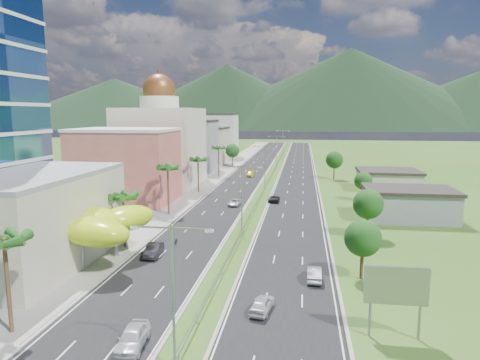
% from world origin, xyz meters
% --- Properties ---
extents(ground, '(500.00, 500.00, 0.00)m').
position_xyz_m(ground, '(0.00, 0.00, 0.00)').
color(ground, '#2D5119').
rests_on(ground, ground).
extents(road_left, '(11.00, 260.00, 0.04)m').
position_xyz_m(road_left, '(-7.50, 90.00, 0.02)').
color(road_left, black).
rests_on(road_left, ground).
extents(road_right, '(11.00, 260.00, 0.04)m').
position_xyz_m(road_right, '(7.50, 90.00, 0.02)').
color(road_right, black).
rests_on(road_right, ground).
extents(sidewalk_left, '(7.00, 260.00, 0.12)m').
position_xyz_m(sidewalk_left, '(-17.00, 90.00, 0.06)').
color(sidewalk_left, gray).
rests_on(sidewalk_left, ground).
extents(median_guardrail, '(0.10, 216.06, 0.76)m').
position_xyz_m(median_guardrail, '(0.00, 71.99, 0.62)').
color(median_guardrail, gray).
rests_on(median_guardrail, ground).
extents(streetlight_median_a, '(6.04, 0.25, 11.00)m').
position_xyz_m(streetlight_median_a, '(0.00, -25.00, 6.75)').
color(streetlight_median_a, gray).
rests_on(streetlight_median_a, ground).
extents(streetlight_median_b, '(6.04, 0.25, 11.00)m').
position_xyz_m(streetlight_median_b, '(0.00, 10.00, 6.75)').
color(streetlight_median_b, gray).
rests_on(streetlight_median_b, ground).
extents(streetlight_median_c, '(6.04, 0.25, 11.00)m').
position_xyz_m(streetlight_median_c, '(0.00, 50.00, 6.75)').
color(streetlight_median_c, gray).
rests_on(streetlight_median_c, ground).
extents(streetlight_median_d, '(6.04, 0.25, 11.00)m').
position_xyz_m(streetlight_median_d, '(0.00, 95.00, 6.75)').
color(streetlight_median_d, gray).
rests_on(streetlight_median_d, ground).
extents(streetlight_median_e, '(6.04, 0.25, 11.00)m').
position_xyz_m(streetlight_median_e, '(0.00, 140.00, 6.75)').
color(streetlight_median_e, gray).
rests_on(streetlight_median_e, ground).
extents(lime_canopy, '(18.00, 15.00, 7.40)m').
position_xyz_m(lime_canopy, '(-20.00, -4.00, 4.99)').
color(lime_canopy, '#AFD614').
rests_on(lime_canopy, ground).
extents(pink_shophouse, '(20.00, 15.00, 15.00)m').
position_xyz_m(pink_shophouse, '(-28.00, 32.00, 7.50)').
color(pink_shophouse, '#B9564C').
rests_on(pink_shophouse, ground).
extents(domed_building, '(20.00, 20.00, 28.70)m').
position_xyz_m(domed_building, '(-28.00, 55.00, 11.35)').
color(domed_building, beige).
rests_on(domed_building, ground).
extents(midrise_grey, '(16.00, 15.00, 16.00)m').
position_xyz_m(midrise_grey, '(-27.00, 80.00, 8.00)').
color(midrise_grey, gray).
rests_on(midrise_grey, ground).
extents(midrise_beige, '(16.00, 15.00, 13.00)m').
position_xyz_m(midrise_beige, '(-27.00, 102.00, 6.50)').
color(midrise_beige, '#BDB59C').
rests_on(midrise_beige, ground).
extents(midrise_white, '(16.00, 15.00, 18.00)m').
position_xyz_m(midrise_white, '(-27.00, 125.00, 9.00)').
color(midrise_white, silver).
rests_on(midrise_white, ground).
extents(billboard, '(5.20, 0.35, 6.20)m').
position_xyz_m(billboard, '(17.00, -18.00, 4.42)').
color(billboard, gray).
rests_on(billboard, ground).
extents(shed_near, '(15.00, 10.00, 5.00)m').
position_xyz_m(shed_near, '(28.00, 25.00, 2.50)').
color(shed_near, gray).
rests_on(shed_near, ground).
extents(shed_far, '(14.00, 12.00, 4.40)m').
position_xyz_m(shed_far, '(30.00, 55.00, 2.20)').
color(shed_far, '#BDB59C').
rests_on(shed_far, ground).
extents(palm_tree_a, '(3.60, 3.60, 9.10)m').
position_xyz_m(palm_tree_a, '(-15.50, -22.00, 8.02)').
color(palm_tree_a, '#47301C').
rests_on(palm_tree_a, ground).
extents(palm_tree_b, '(3.60, 3.60, 8.10)m').
position_xyz_m(palm_tree_b, '(-15.50, 2.00, 7.06)').
color(palm_tree_b, '#47301C').
rests_on(palm_tree_b, ground).
extents(palm_tree_c, '(3.60, 3.60, 9.60)m').
position_xyz_m(palm_tree_c, '(-15.50, 22.00, 8.50)').
color(palm_tree_c, '#47301C').
rests_on(palm_tree_c, ground).
extents(palm_tree_d, '(3.60, 3.60, 8.60)m').
position_xyz_m(palm_tree_d, '(-15.50, 45.00, 7.54)').
color(palm_tree_d, '#47301C').
rests_on(palm_tree_d, ground).
extents(palm_tree_e, '(3.60, 3.60, 9.40)m').
position_xyz_m(palm_tree_e, '(-15.50, 70.00, 8.31)').
color(palm_tree_e, '#47301C').
rests_on(palm_tree_e, ground).
extents(leafy_tree_lfar, '(4.90, 4.90, 8.05)m').
position_xyz_m(leafy_tree_lfar, '(-15.50, 95.00, 5.58)').
color(leafy_tree_lfar, '#47301C').
rests_on(leafy_tree_lfar, ground).
extents(leafy_tree_ra, '(4.20, 4.20, 6.90)m').
position_xyz_m(leafy_tree_ra, '(16.00, -5.00, 4.78)').
color(leafy_tree_ra, '#47301C').
rests_on(leafy_tree_ra, ground).
extents(leafy_tree_rb, '(4.55, 4.55, 7.47)m').
position_xyz_m(leafy_tree_rb, '(19.00, 12.00, 5.18)').
color(leafy_tree_rb, '#47301C').
rests_on(leafy_tree_rb, ground).
extents(leafy_tree_rc, '(3.85, 3.85, 6.33)m').
position_xyz_m(leafy_tree_rc, '(22.00, 40.00, 4.37)').
color(leafy_tree_rc, '#47301C').
rests_on(leafy_tree_rc, ground).
extents(leafy_tree_rd, '(4.90, 4.90, 8.05)m').
position_xyz_m(leafy_tree_rd, '(18.00, 70.00, 5.58)').
color(leafy_tree_rd, '#47301C').
rests_on(leafy_tree_rd, ground).
extents(mountain_ridge, '(860.00, 140.00, 90.00)m').
position_xyz_m(mountain_ridge, '(60.00, 450.00, 0.00)').
color(mountain_ridge, black).
rests_on(mountain_ridge, ground).
extents(car_white_near_left, '(2.51, 5.18, 1.70)m').
position_xyz_m(car_white_near_left, '(-4.23, -22.72, 0.89)').
color(car_white_near_left, silver).
rests_on(car_white_near_left, road_left).
extents(car_dark_left, '(2.13, 5.08, 1.63)m').
position_xyz_m(car_dark_left, '(-10.24, -0.95, 0.86)').
color(car_dark_left, black).
rests_on(car_dark_left, road_left).
extents(car_silver_mid_left, '(2.39, 4.73, 1.28)m').
position_xyz_m(car_silver_mid_left, '(-4.52, 31.42, 0.68)').
color(car_silver_mid_left, '#B4B5BC').
rests_on(car_silver_mid_left, road_left).
extents(car_yellow_far_left, '(2.15, 5.13, 1.48)m').
position_xyz_m(car_yellow_far_left, '(-6.23, 72.12, 0.78)').
color(car_yellow_far_left, gold).
rests_on(car_yellow_far_left, road_left).
extents(car_white_near_right, '(2.41, 4.57, 1.48)m').
position_xyz_m(car_white_near_right, '(5.53, -14.87, 0.78)').
color(car_white_near_right, silver).
rests_on(car_white_near_right, road_right).
extents(car_silver_right, '(1.66, 4.59, 1.50)m').
position_xyz_m(car_silver_right, '(10.66, -6.27, 0.79)').
color(car_silver_right, '#97999D').
rests_on(car_silver_right, road_right).
extents(car_dark_far_right, '(2.28, 4.80, 1.32)m').
position_xyz_m(car_dark_far_right, '(3.20, 36.38, 0.70)').
color(car_dark_far_right, black).
rests_on(car_dark_far_right, road_right).
extents(motorcycle, '(0.81, 1.92, 1.19)m').
position_xyz_m(motorcycle, '(-8.80, 4.39, 0.63)').
color(motorcycle, black).
rests_on(motorcycle, road_left).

